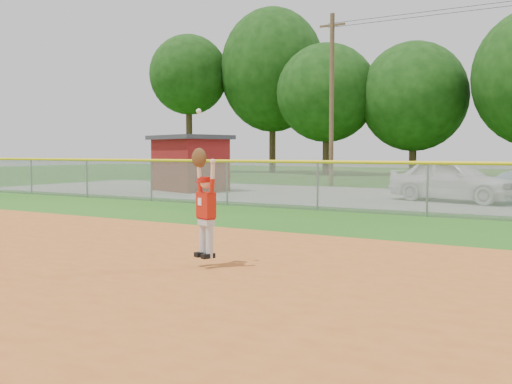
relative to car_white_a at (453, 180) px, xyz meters
The scene contains 7 objects.
ground 15.08m from the car_white_a, 88.75° to the right, with size 120.00×120.00×0.00m, color #215413.
clay_infield 18.08m from the car_white_a, 88.96° to the right, with size 24.00×16.00×0.04m, color #A8531E.
parking_strip 1.27m from the car_white_a, 70.80° to the left, with size 44.00×10.00×0.03m, color gray.
car_white_a is the anchor object (origin of this frame).
utility_shed 11.62m from the car_white_a, behind, with size 4.08×3.60×2.56m.
outfield_fence 5.07m from the car_white_a, 86.28° to the right, with size 40.06×0.10×1.55m.
ballplayer 14.04m from the car_white_a, 93.37° to the right, with size 0.55×0.35×2.28m.
Camera 1 is at (3.92, -6.02, 1.79)m, focal length 40.00 mm.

